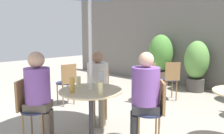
{
  "coord_description": "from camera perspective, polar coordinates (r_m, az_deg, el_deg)",
  "views": [
    {
      "loc": [
        1.98,
        -1.8,
        1.42
      ],
      "look_at": [
        -0.03,
        0.4,
        0.98
      ],
      "focal_mm": 35.0,
      "sensor_mm": 36.0,
      "label": 1
    }
  ],
  "objects": [
    {
      "name": "storefront_wall",
      "position": [
        6.17,
        24.0,
        8.38
      ],
      "size": [
        10.0,
        0.06,
        3.0
      ],
      "color": "slate",
      "rests_on": "ground_plane"
    },
    {
      "name": "seated_person_1",
      "position": [
        3.44,
        -3.79,
        -3.72
      ],
      "size": [
        0.41,
        0.42,
        1.17
      ],
      "rotation": [
        0.0,
        0.0,
        0.68
      ],
      "color": "gray",
      "rests_on": "ground_plane"
    },
    {
      "name": "beer_glass_1",
      "position": [
        2.96,
        -2.79,
        -3.11
      ],
      "size": [
        0.07,
        0.07,
        0.2
      ],
      "color": "silver",
      "rests_on": "cafe_table_near"
    },
    {
      "name": "cafe_table_near",
      "position": [
        2.83,
        -5.55,
        -8.94
      ],
      "size": [
        0.8,
        0.8,
        0.73
      ],
      "color": "#2D2D33",
      "rests_on": "ground_plane"
    },
    {
      "name": "beer_glass_3",
      "position": [
        2.67,
        -10.37,
        -4.66
      ],
      "size": [
        0.06,
        0.06,
        0.19
      ],
      "color": "#B28433",
      "rests_on": "cafe_table_near"
    },
    {
      "name": "seated_person_0",
      "position": [
        2.76,
        8.41,
        -6.37
      ],
      "size": [
        0.44,
        0.44,
        1.22
      ],
      "rotation": [
        0.0,
        0.0,
        -0.89
      ],
      "color": "#2D2D33",
      "rests_on": "ground_plane"
    },
    {
      "name": "bistro_chair_3",
      "position": [
        4.49,
        -11.64,
        -3.36
      ],
      "size": [
        0.39,
        0.38,
        0.85
      ],
      "rotation": [
        0.0,
        0.0,
        4.59
      ],
      "color": "#232847",
      "rests_on": "ground_plane"
    },
    {
      "name": "beer_glass_2",
      "position": [
        2.96,
        -8.7,
        -3.79
      ],
      "size": [
        0.06,
        0.06,
        0.14
      ],
      "color": "beige",
      "rests_on": "cafe_table_near"
    },
    {
      "name": "beer_glass_0",
      "position": [
        2.56,
        -3.06,
        -5.54
      ],
      "size": [
        0.06,
        0.06,
        0.15
      ],
      "color": "beige",
      "rests_on": "cafe_table_near"
    },
    {
      "name": "bistro_chair_6",
      "position": [
        4.87,
        15.11,
        -2.56
      ],
      "size": [
        0.43,
        0.43,
        0.85
      ],
      "rotation": [
        0.0,
        0.0,
        4.0
      ],
      "color": "#232847",
      "rests_on": "ground_plane"
    },
    {
      "name": "bistro_chair_1",
      "position": [
        3.62,
        -3.47,
        -6.03
      ],
      "size": [
        0.43,
        0.43,
        0.85
      ],
      "rotation": [
        0.0,
        0.0,
        0.68
      ],
      "color": "#232847",
      "rests_on": "ground_plane"
    },
    {
      "name": "bistro_chair_0",
      "position": [
        2.84,
        11.16,
        -10.26
      ],
      "size": [
        0.43,
        0.43,
        0.85
      ],
      "rotation": [
        0.0,
        0.0,
        -0.89
      ],
      "color": "#232847",
      "rests_on": "ground_plane"
    },
    {
      "name": "bistro_chair_5",
      "position": [
        4.63,
        9.03,
        -2.93
      ],
      "size": [
        0.43,
        0.43,
        0.85
      ],
      "rotation": [
        0.0,
        0.0,
        4.01
      ],
      "color": "#232847",
      "rests_on": "ground_plane"
    },
    {
      "name": "potted_plant_0",
      "position": [
        6.26,
        12.54,
        2.61
      ],
      "size": [
        0.67,
        0.67,
        1.43
      ],
      "color": "brown",
      "rests_on": "ground_plane"
    },
    {
      "name": "potted_plant_1",
      "position": [
        5.88,
        21.17,
        0.79
      ],
      "size": [
        0.6,
        0.6,
        1.28
      ],
      "color": "#47423D",
      "rests_on": "ground_plane"
    },
    {
      "name": "seated_person_2",
      "position": [
        2.97,
        -18.61,
        -5.52
      ],
      "size": [
        0.41,
        0.4,
        1.22
      ],
      "rotation": [
        0.0,
        0.0,
        2.25
      ],
      "color": "brown",
      "rests_on": "ground_plane"
    },
    {
      "name": "bistro_chair_2",
      "position": [
        3.08,
        -20.82,
        -9.16
      ],
      "size": [
        0.43,
        0.43,
        0.85
      ],
      "rotation": [
        0.0,
        0.0,
        -4.04
      ],
      "color": "#232847",
      "rests_on": "ground_plane"
    }
  ]
}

